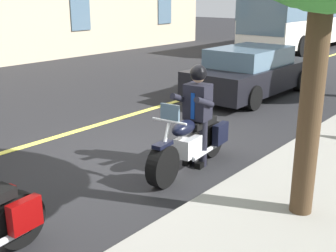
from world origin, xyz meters
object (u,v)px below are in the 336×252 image
(bus_near, at_px, (310,12))
(car_silver, at_px, (251,72))
(motorcycle_main, at_px, (191,143))
(rider_main, at_px, (197,107))

(bus_near, relative_size, car_silver, 2.40)
(motorcycle_main, bearing_deg, car_silver, -160.44)
(rider_main, bearing_deg, motorcycle_main, 7.59)
(motorcycle_main, bearing_deg, rider_main, -172.41)
(motorcycle_main, xyz_separation_m, bus_near, (-17.48, -5.25, 1.42))
(rider_main, distance_m, car_silver, 5.59)
(rider_main, distance_m, bus_near, 18.08)
(motorcycle_main, relative_size, bus_near, 0.20)
(rider_main, bearing_deg, car_silver, -160.04)
(rider_main, xyz_separation_m, car_silver, (-5.25, -1.91, -0.35))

